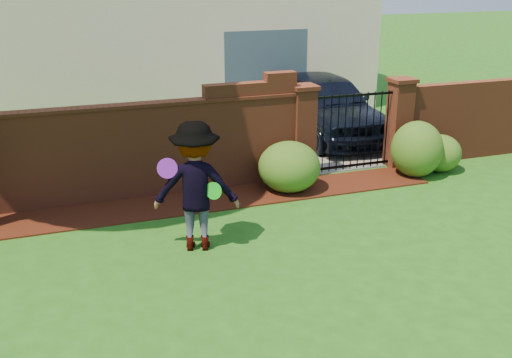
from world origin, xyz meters
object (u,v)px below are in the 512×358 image
object	(u,v)px
frisbee_purple	(167,168)
frisbee_green	(214,191)
car	(330,107)
man	(195,187)

from	to	relation	value
frisbee_purple	frisbee_green	size ratio (longest dim) A/B	1.15
frisbee_purple	frisbee_green	distance (m)	0.74
car	frisbee_purple	size ratio (longest dim) A/B	15.55
car	frisbee_green	xyz separation A→B (m)	(-4.38, -5.10, 0.19)
frisbee_green	man	bearing A→B (deg)	134.69
car	man	bearing A→B (deg)	-132.42
man	car	bearing A→B (deg)	-115.60
man	frisbee_purple	xyz separation A→B (m)	(-0.40, 0.02, 0.33)
man	frisbee_purple	distance (m)	0.52
frisbee_green	frisbee_purple	bearing A→B (deg)	158.88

